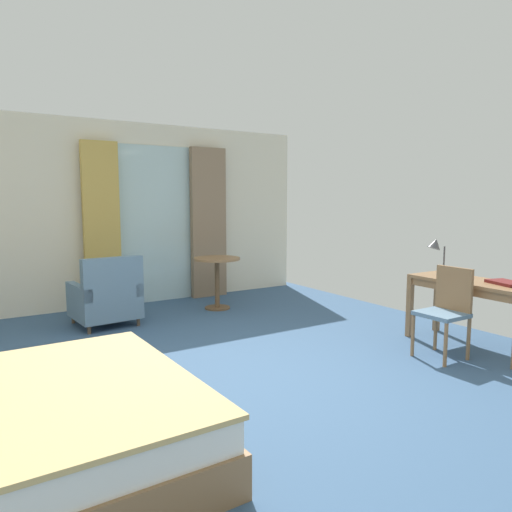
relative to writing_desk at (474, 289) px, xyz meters
name	(u,v)px	position (x,y,z in m)	size (l,w,h in m)	color
ground	(239,387)	(-2.57, 0.50, -0.68)	(6.56, 7.71, 0.10)	#38567A
wall_back	(115,215)	(-2.57, 4.09, 0.72)	(6.16, 0.12, 2.69)	silver
balcony_glass_door	(156,225)	(-1.97, 4.01, 0.55)	(1.24, 0.02, 2.37)	silver
curtain_panel_left	(102,226)	(-2.81, 3.91, 0.56)	(0.50, 0.10, 2.38)	tan
curtain_panel_right	(208,223)	(-1.13, 3.91, 0.56)	(0.59, 0.10, 2.38)	#897056
writing_desk	(474,289)	(0.00, 0.00, 0.00)	(0.56, 1.33, 0.72)	olive
desk_chair	(446,307)	(-0.49, -0.03, -0.12)	(0.40, 0.42, 0.90)	slate
desk_lamp	(436,247)	(-0.12, 0.39, 0.42)	(0.26, 0.18, 0.44)	#4C4C51
closed_book	(506,283)	(0.06, -0.31, 0.11)	(0.23, 0.34, 0.03)	maroon
armchair_by_window	(106,299)	(-3.03, 2.97, -0.29)	(0.79, 0.79, 0.88)	slate
round_cafe_table	(217,271)	(-1.44, 3.05, -0.08)	(0.66, 0.66, 0.74)	olive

